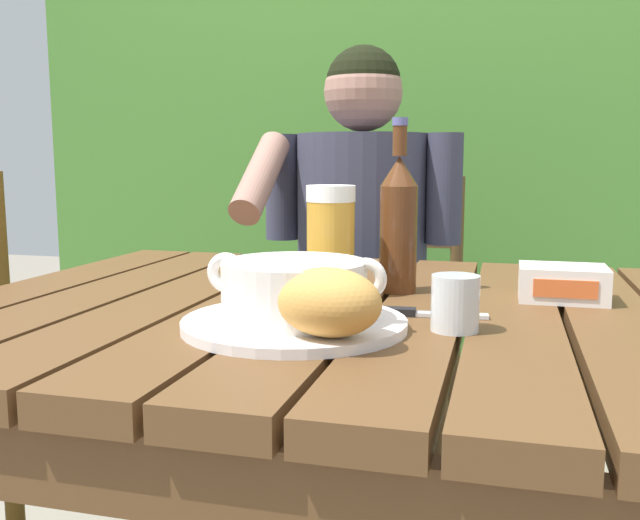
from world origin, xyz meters
TOP-DOWN VIEW (x-y plane):
  - dining_table at (-0.00, 0.00)m, footprint 1.11×0.90m
  - hedge_backdrop at (0.15, 1.73)m, footprint 2.93×0.87m
  - chair_near_diner at (-0.11, 0.89)m, footprint 0.46×0.47m
  - person_eating at (-0.11, 0.69)m, footprint 0.48×0.47m
  - serving_plate at (-0.01, -0.16)m, footprint 0.27×0.27m
  - soup_bowl at (-0.01, -0.16)m, footprint 0.23×0.18m
  - bread_roll at (0.05, -0.23)m, footprint 0.14×0.12m
  - beer_glass at (-0.02, 0.05)m, footprint 0.07×0.07m
  - beer_bottle at (0.07, 0.10)m, footprint 0.06×0.06m
  - water_glass_small at (0.18, -0.12)m, footprint 0.06×0.06m
  - butter_tub at (0.32, 0.10)m, footprint 0.12×0.09m
  - table_knife at (0.12, -0.06)m, footprint 0.16×0.03m

SIDE VIEW (x-z plane):
  - chair_near_diner at x=-0.11m, z-range 0.01..0.93m
  - dining_table at x=0.00m, z-range 0.28..1.04m
  - person_eating at x=-0.11m, z-range 0.11..1.34m
  - table_knife at x=0.12m, z-range 0.76..0.77m
  - serving_plate at x=-0.01m, z-range 0.76..0.78m
  - butter_tub at x=0.32m, z-range 0.76..0.81m
  - water_glass_small at x=0.18m, z-range 0.76..0.83m
  - soup_bowl at x=-0.01m, z-range 0.77..0.85m
  - bread_roll at x=0.05m, z-range 0.78..0.85m
  - beer_glass at x=-0.02m, z-range 0.76..0.93m
  - beer_bottle at x=0.07m, z-range 0.74..1.01m
  - hedge_backdrop at x=0.15m, z-range 0.01..1.79m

